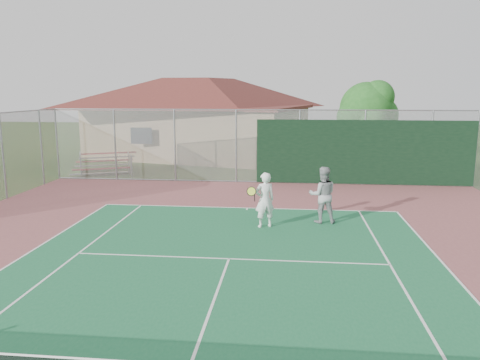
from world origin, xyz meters
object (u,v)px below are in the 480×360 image
Objects in this scene: player_white_front at (264,200)px; bleachers at (105,163)px; clubhouse at (200,109)px; tree at (368,110)px; player_grey_back at (323,195)px.

bleachers is at bearing -68.28° from player_white_front.
clubhouse is 3.27× the size of tree.
bleachers is at bearing -165.35° from tree.
bleachers is (-3.73, -7.69, -2.58)m from clubhouse.
tree is at bearing -110.86° from player_grey_back.
clubhouse is 17.88m from player_grey_back.
bleachers is 1.98× the size of player_white_front.
clubhouse reaches higher than player_grey_back.
player_white_front reaches higher than bleachers.
clubhouse reaches higher than tree.
tree is 2.78× the size of player_white_front.
clubhouse is 4.61× the size of bleachers.
clubhouse is 11.24m from tree.
clubhouse is 8.93m from bleachers.
player_grey_back is (1.89, 0.73, 0.04)m from player_white_front.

